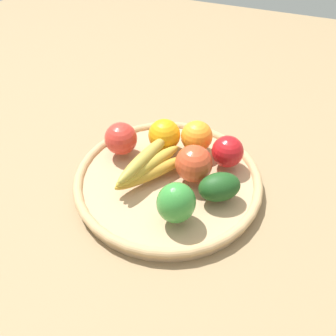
{
  "coord_description": "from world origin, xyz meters",
  "views": [
    {
      "loc": [
        -0.54,
        -0.22,
        0.59
      ],
      "look_at": [
        0.0,
        0.0,
        0.05
      ],
      "focal_mm": 39.3,
      "sensor_mm": 36.0,
      "label": 1
    }
  ],
  "objects_px": {
    "orange_1": "(197,136)",
    "apple_0": "(194,164)",
    "apple_2": "(228,151)",
    "orange_0": "(164,135)",
    "apple_1": "(121,139)",
    "avocado": "(219,187)",
    "banana_bunch": "(148,165)",
    "bell_pepper": "(176,203)"
  },
  "relations": [
    {
      "from": "orange_1",
      "to": "apple_0",
      "type": "height_order",
      "value": "apple_0"
    },
    {
      "from": "apple_2",
      "to": "orange_0",
      "type": "distance_m",
      "value": 0.15
    },
    {
      "from": "apple_2",
      "to": "orange_0",
      "type": "height_order",
      "value": "orange_0"
    },
    {
      "from": "apple_1",
      "to": "apple_2",
      "type": "bearing_deg",
      "value": -78.28
    },
    {
      "from": "orange_1",
      "to": "apple_2",
      "type": "bearing_deg",
      "value": -107.13
    },
    {
      "from": "avocado",
      "to": "banana_bunch",
      "type": "xyz_separation_m",
      "value": [
        0.01,
        0.16,
        -0.0
      ]
    },
    {
      "from": "avocado",
      "to": "apple_2",
      "type": "distance_m",
      "value": 0.11
    },
    {
      "from": "banana_bunch",
      "to": "orange_0",
      "type": "distance_m",
      "value": 0.1
    },
    {
      "from": "orange_1",
      "to": "bell_pepper",
      "type": "relative_size",
      "value": 0.86
    },
    {
      "from": "apple_1",
      "to": "orange_0",
      "type": "relative_size",
      "value": 1.0
    },
    {
      "from": "banana_bunch",
      "to": "orange_0",
      "type": "relative_size",
      "value": 2.46
    },
    {
      "from": "avocado",
      "to": "orange_1",
      "type": "xyz_separation_m",
      "value": [
        0.13,
        0.09,
        0.01
      ]
    },
    {
      "from": "avocado",
      "to": "banana_bunch",
      "type": "height_order",
      "value": "avocado"
    },
    {
      "from": "apple_2",
      "to": "orange_0",
      "type": "bearing_deg",
      "value": 89.68
    },
    {
      "from": "banana_bunch",
      "to": "apple_2",
      "type": "height_order",
      "value": "apple_2"
    },
    {
      "from": "avocado",
      "to": "apple_2",
      "type": "bearing_deg",
      "value": 6.88
    },
    {
      "from": "banana_bunch",
      "to": "bell_pepper",
      "type": "height_order",
      "value": "bell_pepper"
    },
    {
      "from": "avocado",
      "to": "orange_1",
      "type": "height_order",
      "value": "orange_1"
    },
    {
      "from": "orange_1",
      "to": "apple_1",
      "type": "bearing_deg",
      "value": 115.13
    },
    {
      "from": "apple_2",
      "to": "apple_0",
      "type": "bearing_deg",
      "value": 142.32
    },
    {
      "from": "apple_2",
      "to": "apple_1",
      "type": "bearing_deg",
      "value": 101.72
    },
    {
      "from": "apple_2",
      "to": "orange_0",
      "type": "relative_size",
      "value": 0.95
    },
    {
      "from": "apple_2",
      "to": "apple_0",
      "type": "relative_size",
      "value": 0.89
    },
    {
      "from": "orange_1",
      "to": "banana_bunch",
      "type": "height_order",
      "value": "orange_1"
    },
    {
      "from": "apple_2",
      "to": "avocado",
      "type": "bearing_deg",
      "value": -173.12
    },
    {
      "from": "orange_1",
      "to": "banana_bunch",
      "type": "bearing_deg",
      "value": 151.8
    },
    {
      "from": "banana_bunch",
      "to": "bell_pepper",
      "type": "distance_m",
      "value": 0.14
    },
    {
      "from": "orange_1",
      "to": "apple_1",
      "type": "distance_m",
      "value": 0.17
    },
    {
      "from": "avocado",
      "to": "orange_0",
      "type": "xyz_separation_m",
      "value": [
        0.11,
        0.16,
        0.01
      ]
    },
    {
      "from": "orange_0",
      "to": "apple_1",
      "type": "bearing_deg",
      "value": 120.1
    },
    {
      "from": "orange_1",
      "to": "apple_0",
      "type": "relative_size",
      "value": 0.92
    },
    {
      "from": "apple_2",
      "to": "apple_1",
      "type": "xyz_separation_m",
      "value": [
        -0.05,
        0.24,
        0.0
      ]
    },
    {
      "from": "avocado",
      "to": "banana_bunch",
      "type": "relative_size",
      "value": 0.47
    },
    {
      "from": "apple_1",
      "to": "banana_bunch",
      "type": "bearing_deg",
      "value": -118.99
    },
    {
      "from": "bell_pepper",
      "to": "orange_0",
      "type": "xyz_separation_m",
      "value": [
        0.19,
        0.1,
        -0.01
      ]
    },
    {
      "from": "bell_pepper",
      "to": "apple_0",
      "type": "height_order",
      "value": "bell_pepper"
    },
    {
      "from": "avocado",
      "to": "orange_0",
      "type": "relative_size",
      "value": 1.17
    },
    {
      "from": "avocado",
      "to": "bell_pepper",
      "type": "height_order",
      "value": "bell_pepper"
    },
    {
      "from": "bell_pepper",
      "to": "banana_bunch",
      "type": "bearing_deg",
      "value": 101.84
    },
    {
      "from": "avocado",
      "to": "orange_0",
      "type": "distance_m",
      "value": 0.2
    },
    {
      "from": "apple_0",
      "to": "apple_2",
      "type": "bearing_deg",
      "value": -37.68
    },
    {
      "from": "avocado",
      "to": "apple_0",
      "type": "bearing_deg",
      "value": 61.69
    }
  ]
}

